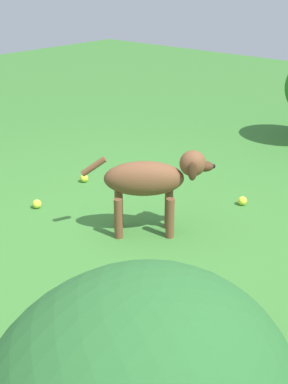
{
  "coord_description": "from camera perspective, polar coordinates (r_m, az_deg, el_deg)",
  "views": [
    {
      "loc": [
        2.01,
        1.95,
        1.62
      ],
      "look_at": [
        -0.22,
        0.01,
        0.3
      ],
      "focal_mm": 47.28,
      "sensor_mm": 36.0,
      "label": 1
    }
  ],
  "objects": [
    {
      "name": "tennis_ball_3",
      "position": [
        4.16,
        -6.77,
        1.55
      ],
      "size": [
        0.07,
        0.07,
        0.07
      ],
      "primitive_type": "sphere",
      "color": "#C3D331",
      "rests_on": "ground"
    },
    {
      "name": "ground",
      "position": [
        3.24,
        -2.71,
        -5.93
      ],
      "size": [
        14.0,
        14.0,
        0.0
      ],
      "primitive_type": "plane",
      "color": "#38722D"
    },
    {
      "name": "tennis_ball_2",
      "position": [
        3.77,
        -11.99,
        -1.32
      ],
      "size": [
        0.07,
        0.07,
        0.07
      ],
      "primitive_type": "sphere",
      "color": "#C9D936",
      "rests_on": "ground"
    },
    {
      "name": "tennis_ball_4",
      "position": [
        3.81,
        11.04,
        -0.98
      ],
      "size": [
        0.07,
        0.07,
        0.07
      ],
      "primitive_type": "sphere",
      "color": "yellow",
      "rests_on": "ground"
    },
    {
      "name": "tennis_ball_0",
      "position": [
        2.71,
        2.37,
        -11.87
      ],
      "size": [
        0.07,
        0.07,
        0.07
      ],
      "primitive_type": "sphere",
      "color": "#CCE22D",
      "rests_on": "ground"
    },
    {
      "name": "tennis_ball_1",
      "position": [
        4.28,
        -1.36,
        2.36
      ],
      "size": [
        0.07,
        0.07,
        0.07
      ],
      "primitive_type": "sphere",
      "color": "#CADF3A",
      "rests_on": "ground"
    },
    {
      "name": "dog",
      "position": [
        3.21,
        0.89,
        1.37
      ],
      "size": [
        0.6,
        0.66,
        0.57
      ],
      "rotation": [
        0.0,
        0.0,
        2.3
      ],
      "color": "brown",
      "rests_on": "ground"
    }
  ]
}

